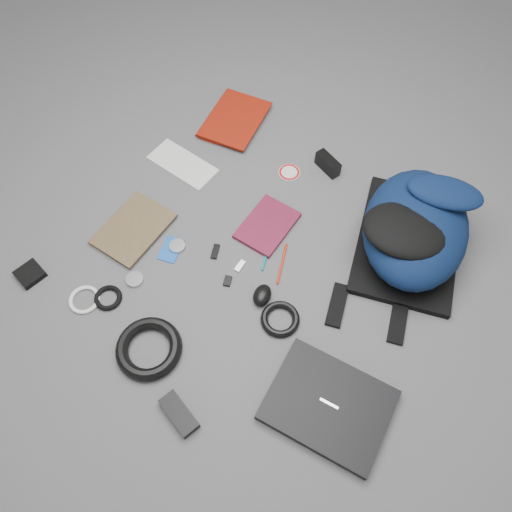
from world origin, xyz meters
The scene contains 24 objects.
ground centered at (0.00, 0.00, 0.00)m, with size 4.00×4.00×0.00m, color #4F4F51.
backpack centered at (0.38, 0.31, 0.10)m, with size 0.34×0.49×0.20m, color black, non-canonical shape.
laptop centered at (0.41, -0.28, 0.02)m, with size 0.32×0.25×0.03m, color black.
textbook_red centered at (-0.48, 0.44, 0.01)m, with size 0.20×0.26×0.03m, color maroon.
comic_book centered at (-0.48, -0.12, 0.01)m, with size 0.18×0.24×0.02m, color #A8820C.
envelope centered at (-0.43, 0.19, 0.00)m, with size 0.25×0.11×0.00m, color silver.
dvd_case centered at (-0.04, 0.12, 0.01)m, with size 0.14×0.20×0.02m, color #4A0E20.
compact_camera centered at (0.01, 0.45, 0.03)m, with size 0.10×0.04×0.06m, color black.
sticker_disc centered at (-0.09, 0.36, 0.00)m, with size 0.08×0.08×0.00m, color silver.
pen_teal centered at (0.02, 0.04, 0.00)m, with size 0.01×0.01×0.14m, color #0E6C80.
pen_red centered at (0.08, 0.03, 0.00)m, with size 0.01×0.01×0.15m, color red.
id_badge centered at (-0.25, -0.12, 0.00)m, with size 0.06×0.09×0.00m, color blue.
usb_black centered at (-0.12, -0.05, 0.00)m, with size 0.02×0.05×0.01m, color black.
usb_silver centered at (-0.03, -0.05, 0.00)m, with size 0.02×0.04×0.01m, color #B9BABC.
key_fob centered at (-0.03, -0.12, 0.01)m, with size 0.02×0.03×0.01m, color black.
mouse centered at (0.09, -0.10, 0.02)m, with size 0.05×0.07×0.04m, color black.
headphone_left centered at (-0.24, -0.10, 0.01)m, with size 0.05×0.05×0.01m, color #A3A3A5.
headphone_right centered at (-0.28, -0.27, 0.01)m, with size 0.05×0.05×0.01m, color #AAAAAC.
cable_coil centered at (0.17, -0.14, 0.01)m, with size 0.12×0.12×0.02m, color black.
power_brick centered at (0.09, -0.52, 0.01)m, with size 0.12×0.05×0.03m, color black.
power_cord_coil centered at (-0.09, -0.42, 0.02)m, with size 0.19×0.19×0.04m, color black.
pouch centered at (-0.56, -0.43, 0.01)m, with size 0.08×0.08×0.02m, color black.
earbud_coil centered at (-0.30, -0.36, 0.01)m, with size 0.09×0.09×0.02m, color black.
white_cable_coil centered at (-0.36, -0.40, 0.01)m, with size 0.09×0.09×0.01m, color silver.
Camera 1 is at (0.42, -0.66, 1.38)m, focal length 35.00 mm.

